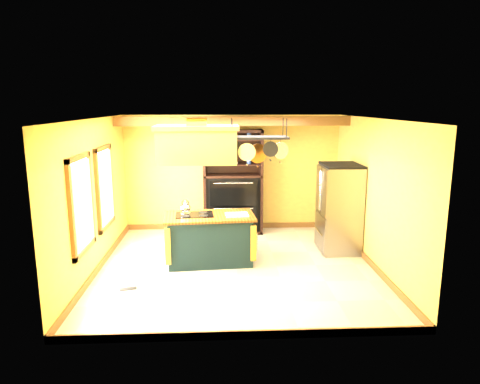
{
  "coord_description": "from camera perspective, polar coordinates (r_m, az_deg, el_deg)",
  "views": [
    {
      "loc": [
        -0.29,
        -7.45,
        2.96
      ],
      "look_at": [
        0.08,
        0.3,
        1.35
      ],
      "focal_mm": 32.0,
      "sensor_mm": 36.0,
      "label": 1
    }
  ],
  "objects": [
    {
      "name": "wall_right",
      "position": [
        8.11,
        17.45,
        -0.23
      ],
      "size": [
        0.02,
        5.0,
        2.7
      ],
      "primitive_type": "cube",
      "color": "#D9B94F",
      "rests_on": "floor"
    },
    {
      "name": "floor",
      "position": [
        8.02,
        -0.47,
        -9.91
      ],
      "size": [
        5.0,
        5.0,
        0.0
      ],
      "primitive_type": "plane",
      "color": "beige",
      "rests_on": "ground"
    },
    {
      "name": "wall_back",
      "position": [
        10.08,
        -1.05,
        2.56
      ],
      "size": [
        5.0,
        0.02,
        2.7
      ],
      "primitive_type": "cube",
      "color": "#D9B94F",
      "rests_on": "floor"
    },
    {
      "name": "refrigerator",
      "position": [
        8.86,
        13.04,
        -2.36
      ],
      "size": [
        0.76,
        0.89,
        1.74
      ],
      "color": "gray",
      "rests_on": "floor"
    },
    {
      "name": "pot_rack",
      "position": [
        7.79,
        2.47,
        6.51
      ],
      "size": [
        1.15,
        0.53,
        0.83
      ],
      "color": "black",
      "rests_on": "ceiling"
    },
    {
      "name": "wall_front",
      "position": [
        5.21,
        0.61,
        -6.23
      ],
      "size": [
        5.0,
        0.02,
        2.7
      ],
      "primitive_type": "cube",
      "color": "#D9B94F",
      "rests_on": "floor"
    },
    {
      "name": "ceiling_beam",
      "position": [
        9.16,
        -0.93,
        9.44
      ],
      "size": [
        5.0,
        0.15,
        0.2
      ],
      "primitive_type": "cube",
      "color": "brown",
      "rests_on": "ceiling"
    },
    {
      "name": "wall_left",
      "position": [
        7.93,
        -18.85,
        -0.59
      ],
      "size": [
        0.02,
        5.0,
        2.7
      ],
      "primitive_type": "cube",
      "color": "#D9B94F",
      "rests_on": "floor"
    },
    {
      "name": "floor_register",
      "position": [
        7.34,
        -14.71,
        -12.37
      ],
      "size": [
        0.3,
        0.18,
        0.01
      ],
      "primitive_type": "cube",
      "rotation": [
        0.0,
        0.0,
        0.24
      ],
      "color": "black",
      "rests_on": "floor"
    },
    {
      "name": "window_near",
      "position": [
        7.16,
        -20.34,
        -1.56
      ],
      "size": [
        0.06,
        1.06,
        1.56
      ],
      "color": "brown",
      "rests_on": "wall_left"
    },
    {
      "name": "kitchen_island",
      "position": [
        8.1,
        -4.07,
        -6.16
      ],
      "size": [
        1.73,
        1.05,
        1.11
      ],
      "rotation": [
        0.0,
        0.0,
        0.08
      ],
      "color": "black",
      "rests_on": "floor"
    },
    {
      "name": "hutch",
      "position": [
        9.9,
        -0.95,
        -0.17
      ],
      "size": [
        1.35,
        0.61,
        2.38
      ],
      "color": "black",
      "rests_on": "floor"
    },
    {
      "name": "range_hood",
      "position": [
        7.75,
        -5.73,
        6.48
      ],
      "size": [
        1.49,
        0.84,
        0.8
      ],
      "color": "#B5812D",
      "rests_on": "ceiling"
    },
    {
      "name": "ceiling",
      "position": [
        7.46,
        -0.5,
        9.76
      ],
      "size": [
        5.0,
        5.0,
        0.0
      ],
      "primitive_type": "plane",
      "rotation": [
        3.14,
        0.0,
        0.0
      ],
      "color": "white",
      "rests_on": "wall_back"
    },
    {
      "name": "window_far",
      "position": [
        8.48,
        -17.55,
        0.6
      ],
      "size": [
        0.06,
        1.06,
        1.56
      ],
      "color": "brown",
      "rests_on": "wall_left"
    }
  ]
}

